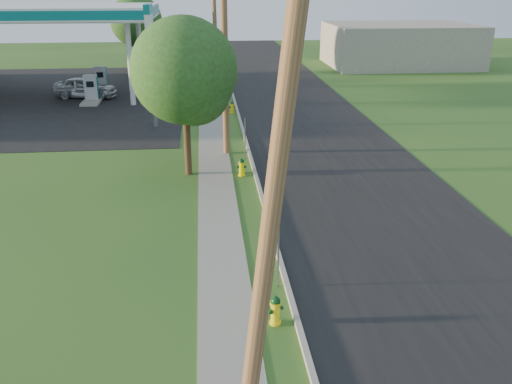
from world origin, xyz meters
TOP-DOWN VIEW (x-y plane):
  - road at (4.50, 10.00)m, footprint 8.00×120.00m
  - curb at (0.50, 10.00)m, footprint 0.15×120.00m
  - sidewalk at (-1.25, 10.00)m, footprint 1.50×120.00m
  - forecourt at (-16.00, 32.00)m, footprint 26.00×28.00m
  - utility_pole_near at (-0.60, -1.00)m, footprint 1.40×0.32m
  - utility_pole_mid at (-0.60, 17.00)m, footprint 1.40×0.32m
  - utility_pole_far at (-0.60, 35.00)m, footprint 1.40×0.32m
  - sign_post_near at (0.25, 4.20)m, footprint 0.05×0.04m
  - sign_post_mid at (0.25, 16.00)m, footprint 0.05×0.04m
  - sign_post_far at (0.25, 28.20)m, footprint 0.05×0.04m
  - gas_canopy at (-14.00, 32.00)m, footprint 18.18×9.18m
  - fuel_pump_ne at (-9.50, 30.00)m, footprint 1.20×3.20m
  - fuel_pump_se at (-9.50, 34.00)m, footprint 1.20×3.20m
  - price_pylon at (-4.50, 22.50)m, footprint 0.34×2.04m
  - distant_building at (18.00, 45.00)m, footprint 14.00×10.00m
  - tree_verge at (-2.33, 13.96)m, footprint 4.48×4.48m
  - tree_lot at (-7.30, 42.10)m, footprint 4.59×4.59m
  - hydrant_near at (-0.04, 2.47)m, footprint 0.42×0.37m
  - hydrant_mid at (-0.10, 13.57)m, footprint 0.42×0.38m
  - hydrant_far at (0.14, 25.60)m, footprint 0.43×0.38m
  - car_silver at (-10.23, 31.48)m, footprint 4.78×2.81m

SIDE VIEW (x-z plane):
  - road at x=4.50m, z-range 0.00..0.02m
  - forecourt at x=-16.00m, z-range 0.00..0.02m
  - sidewalk at x=-1.25m, z-range 0.00..0.03m
  - curb at x=0.50m, z-range 0.00..0.15m
  - hydrant_near at x=-0.04m, z-range -0.01..0.80m
  - hydrant_mid at x=-0.10m, z-range -0.01..0.81m
  - hydrant_far at x=0.14m, z-range -0.01..0.81m
  - fuel_pump_ne at x=-9.50m, z-range -0.23..1.67m
  - fuel_pump_se at x=-9.50m, z-range -0.23..1.67m
  - car_silver at x=-10.23m, z-range 0.00..1.53m
  - sign_post_near at x=0.25m, z-range 0.00..2.00m
  - sign_post_mid at x=0.25m, z-range 0.00..2.00m
  - sign_post_far at x=0.25m, z-range 0.00..2.00m
  - distant_building at x=18.00m, z-range 0.00..4.00m
  - tree_verge at x=-2.33m, z-range 0.98..7.77m
  - tree_lot at x=-7.30m, z-range 1.00..7.96m
  - utility_pole_near at x=-0.60m, z-range 0.06..9.54m
  - utility_pole_far at x=-0.60m, z-range 0.05..9.56m
  - utility_pole_mid at x=-0.60m, z-range 0.05..9.85m
  - price_pylon at x=-4.50m, z-range 2.01..8.86m
  - gas_canopy at x=-14.00m, z-range 2.70..9.10m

